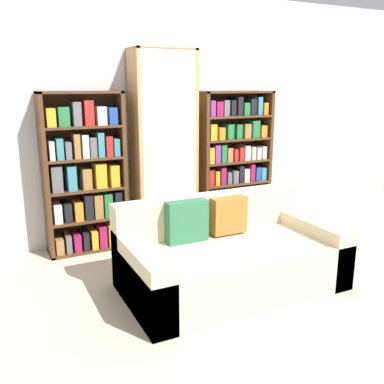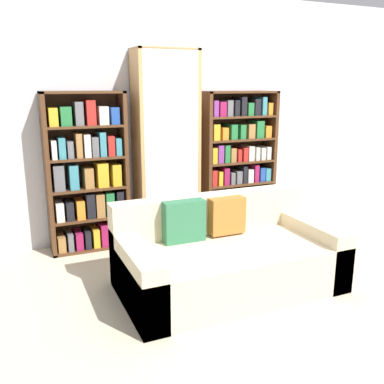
{
  "view_description": "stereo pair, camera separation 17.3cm",
  "coord_description": "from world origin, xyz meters",
  "px_view_note": "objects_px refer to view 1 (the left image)",
  "views": [
    {
      "loc": [
        -1.95,
        -2.27,
        1.71
      ],
      "look_at": [
        -0.19,
        1.34,
        0.7
      ],
      "focal_mm": 40.0,
      "sensor_mm": 36.0,
      "label": 1
    },
    {
      "loc": [
        -1.79,
        -2.34,
        1.71
      ],
      "look_at": [
        -0.19,
        1.34,
        0.7
      ],
      "focal_mm": 40.0,
      "sensor_mm": 36.0,
      "label": 2
    }
  ],
  "objects_px": {
    "couch": "(229,257)",
    "bookshelf_right": "(233,163)",
    "display_cabinet": "(163,148)",
    "wine_bottle": "(235,227)",
    "bookshelf_left": "(85,176)"
  },
  "relations": [
    {
      "from": "couch",
      "to": "bookshelf_right",
      "type": "xyz_separation_m",
      "value": [
        0.88,
        1.39,
        0.53
      ]
    },
    {
      "from": "bookshelf_left",
      "to": "bookshelf_right",
      "type": "height_order",
      "value": "bookshelf_left"
    },
    {
      "from": "wine_bottle",
      "to": "bookshelf_left",
      "type": "bearing_deg",
      "value": 163.26
    },
    {
      "from": "bookshelf_right",
      "to": "wine_bottle",
      "type": "distance_m",
      "value": 0.82
    },
    {
      "from": "couch",
      "to": "bookshelf_right",
      "type": "height_order",
      "value": "bookshelf_right"
    },
    {
      "from": "display_cabinet",
      "to": "wine_bottle",
      "type": "xyz_separation_m",
      "value": [
        0.67,
        -0.45,
        -0.87
      ]
    },
    {
      "from": "display_cabinet",
      "to": "bookshelf_right",
      "type": "relative_size",
      "value": 1.27
    },
    {
      "from": "bookshelf_right",
      "to": "wine_bottle",
      "type": "xyz_separation_m",
      "value": [
        -0.24,
        -0.46,
        -0.64
      ]
    },
    {
      "from": "couch",
      "to": "wine_bottle",
      "type": "bearing_deg",
      "value": 55.55
    },
    {
      "from": "couch",
      "to": "display_cabinet",
      "type": "height_order",
      "value": "display_cabinet"
    },
    {
      "from": "couch",
      "to": "bookshelf_left",
      "type": "distance_m",
      "value": 1.74
    },
    {
      "from": "display_cabinet",
      "to": "wine_bottle",
      "type": "bearing_deg",
      "value": -33.62
    },
    {
      "from": "wine_bottle",
      "to": "couch",
      "type": "bearing_deg",
      "value": -124.45
    },
    {
      "from": "bookshelf_right",
      "to": "couch",
      "type": "bearing_deg",
      "value": -122.24
    },
    {
      "from": "bookshelf_left",
      "to": "display_cabinet",
      "type": "xyz_separation_m",
      "value": [
        0.87,
        -0.02,
        0.24
      ]
    }
  ]
}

